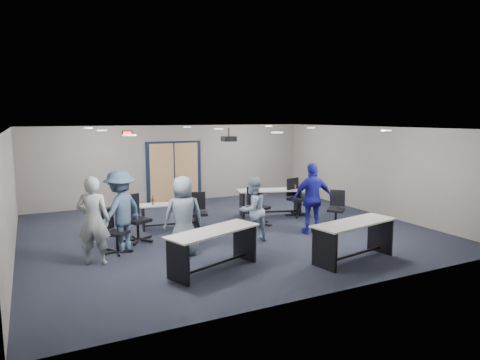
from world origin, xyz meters
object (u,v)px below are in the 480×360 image
table_back_right (270,198)px  chair_back_c (259,206)px  person_plaid (183,216)px  chair_back_a (138,219)px  person_gray (93,221)px  table_back_left (170,211)px  chair_back_b (199,212)px  chair_back_d (298,198)px  chair_loose_left (117,231)px  chair_loose_right (336,209)px  person_back (120,211)px  person_navy (313,199)px  person_lightblue (252,210)px  table_front_left (213,243)px  table_front_right (354,234)px

table_back_right → chair_back_c: (-0.90, -0.90, -0.01)m
person_plaid → chair_back_a: bearing=-54.9°
chair_back_c → person_gray: size_ratio=0.59×
table_back_left → chair_back_b: bearing=-41.7°
chair_back_b → chair_back_d: chair_back_d is taller
table_back_left → chair_loose_left: size_ratio=1.71×
table_back_left → chair_back_a: bearing=-131.3°
person_gray → chair_back_a: bearing=-110.7°
chair_loose_right → person_back: size_ratio=0.53×
chair_loose_right → table_back_right: bearing=164.7°
chair_back_a → chair_loose_left: chair_back_a is taller
chair_loose_right → person_navy: person_navy is taller
chair_back_a → person_plaid: 1.62m
chair_loose_right → person_navy: size_ratio=0.53×
person_back → chair_back_a: bearing=-168.6°
chair_back_a → chair_back_d: chair_back_d is taller
table_back_left → table_back_right: bearing=8.0°
person_navy → person_back: bearing=4.4°
table_back_right → person_lightblue: 2.92m
table_back_left → chair_loose_left: (-1.70, -1.63, 0.04)m
table_front_left → chair_back_d: 5.17m
table_back_left → chair_back_a: 1.45m
table_back_right → chair_back_a: bearing=-151.1°
table_front_left → chair_loose_right: (4.37, 1.69, -0.06)m
chair_back_c → chair_loose_left: chair_back_c is taller
table_back_left → chair_loose_left: 2.36m
person_lightblue → chair_back_c: bearing=-140.8°
person_plaid → chair_back_b: bearing=-109.8°
table_back_right → person_lightblue: (-1.83, -2.26, 0.24)m
table_front_right → person_navy: 2.17m
person_lightblue → person_back: person_back is taller
chair_back_c → person_plaid: person_plaid is taller
chair_back_a → person_back: size_ratio=0.62×
chair_loose_left → person_plaid: person_plaid is taller
chair_loose_left → person_lightblue: (3.07, -0.60, 0.30)m
table_front_right → person_gray: 5.38m
chair_back_a → chair_back_b: size_ratio=1.13×
table_back_right → chair_back_b: bearing=-148.9°
table_back_right → chair_back_a: 4.39m
table_front_right → chair_loose_left: (-4.37, 2.70, -0.07)m
table_front_right → chair_loose_right: size_ratio=2.16×
chair_loose_left → chair_loose_right: chair_loose_left is taller
table_front_right → table_back_left: size_ratio=1.25×
table_front_right → table_back_right: 4.39m
chair_loose_left → table_back_right: bearing=-30.4°
person_navy → person_plaid: bearing=15.8°
chair_back_c → table_back_left: bearing=138.8°
table_front_left → table_front_right: (2.88, -0.75, 0.01)m
table_front_right → chair_back_b: (-2.08, 3.65, -0.06)m
table_front_left → chair_back_c: 3.69m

